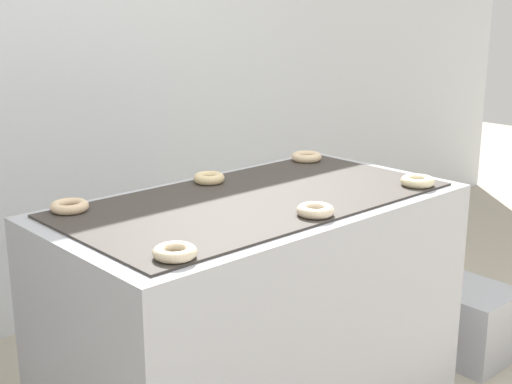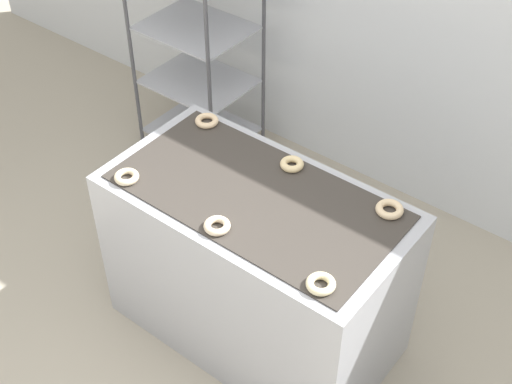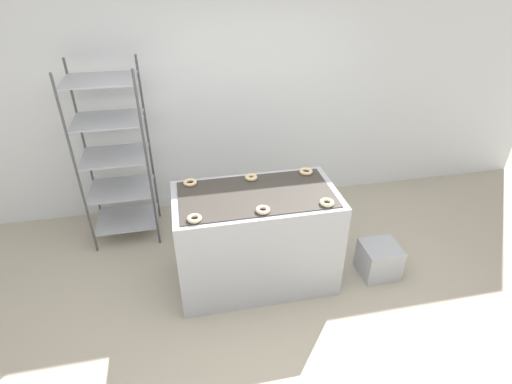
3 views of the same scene
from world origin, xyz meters
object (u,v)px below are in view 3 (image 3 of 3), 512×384
at_px(donut_far_left, 190,182).
at_px(donut_far_center, 251,177).
at_px(glaze_bin, 379,260).
at_px(donut_near_center, 262,210).
at_px(baking_rack_cart, 115,156).
at_px(donut_near_left, 194,218).
at_px(donut_near_right, 327,203).
at_px(fryer_machine, 256,238).
at_px(donut_far_right, 306,171).

height_order(donut_far_left, donut_far_center, donut_far_center).
height_order(glaze_bin, donut_near_center, donut_near_center).
bearing_deg(donut_near_center, glaze_bin, 4.57).
distance_m(baking_rack_cart, donut_near_left, 1.46).
relative_size(donut_near_right, donut_far_center, 1.06).
distance_m(fryer_machine, donut_far_center, 0.56).
xyz_separation_m(donut_near_left, donut_far_center, (0.55, 0.54, 0.00)).
bearing_deg(baking_rack_cart, fryer_machine, -38.74).
bearing_deg(donut_far_center, donut_near_right, -45.60).
bearing_deg(donut_near_right, donut_far_right, 90.38).
bearing_deg(donut_near_right, fryer_machine, 153.02).
xyz_separation_m(fryer_machine, donut_far_left, (-0.54, 0.28, 0.49)).
bearing_deg(baking_rack_cart, donut_near_left, -61.18).
bearing_deg(fryer_machine, donut_near_left, -152.68).
relative_size(baking_rack_cart, glaze_bin, 5.39).
xyz_separation_m(donut_near_center, donut_far_center, (0.01, 0.54, 0.00)).
bearing_deg(baking_rack_cart, donut_near_right, -35.54).
bearing_deg(donut_far_right, fryer_machine, -152.84).
bearing_deg(donut_far_right, donut_far_center, -179.11).
bearing_deg(donut_far_center, glaze_bin, -20.65).
height_order(donut_near_right, donut_far_center, donut_far_center).
distance_m(donut_near_center, donut_far_right, 0.76).
bearing_deg(glaze_bin, donut_near_center, -175.43).
bearing_deg(donut_near_center, donut_far_center, 88.62).
bearing_deg(donut_near_left, donut_far_center, 44.66).
relative_size(fryer_machine, donut_far_left, 11.85).
bearing_deg(donut_far_right, donut_far_left, 179.37).
distance_m(glaze_bin, donut_near_right, 1.04).
relative_size(baking_rack_cart, donut_near_center, 16.02).
bearing_deg(glaze_bin, donut_near_right, -171.58).
height_order(donut_near_center, donut_near_right, same).
height_order(baking_rack_cart, glaze_bin, baking_rack_cart).
bearing_deg(donut_near_center, donut_near_right, -0.08).
xyz_separation_m(donut_near_left, donut_far_right, (1.07, 0.55, 0.00)).
bearing_deg(fryer_machine, baking_rack_cart, 141.26).
height_order(baking_rack_cart, donut_near_left, baking_rack_cart).
relative_size(glaze_bin, donut_near_right, 2.89).
height_order(fryer_machine, donut_far_right, donut_far_right).
xyz_separation_m(donut_near_left, donut_near_center, (0.54, 0.01, 0.00)).
distance_m(donut_near_center, donut_far_center, 0.54).
distance_m(baking_rack_cart, donut_near_center, 1.78).
xyz_separation_m(glaze_bin, donut_near_right, (-0.65, -0.10, 0.81)).
relative_size(glaze_bin, donut_far_left, 2.90).
bearing_deg(glaze_bin, donut_far_center, 159.35).
relative_size(donut_far_center, donut_far_right, 0.91).
xyz_separation_m(fryer_machine, donut_near_left, (-0.54, -0.28, 0.50)).
bearing_deg(donut_near_right, donut_near_center, 179.92).
bearing_deg(donut_near_right, donut_far_center, 134.40).
xyz_separation_m(donut_far_center, donut_far_right, (0.52, 0.01, -0.00)).
height_order(donut_near_center, donut_far_center, donut_far_center).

